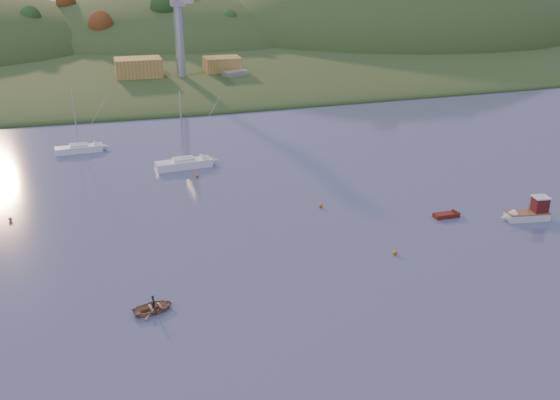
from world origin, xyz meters
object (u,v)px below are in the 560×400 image
object	(u,v)px
fishing_boat	(524,213)
sailboat_near	(184,163)
sailboat_far	(79,148)
red_tender	(451,214)
canoe	(154,307)

from	to	relation	value
fishing_boat	sailboat_near	distance (m)	49.56
sailboat_near	sailboat_far	world-z (taller)	sailboat_near
sailboat_far	sailboat_near	bearing A→B (deg)	-44.97
fishing_boat	red_tender	bearing A→B (deg)	-15.26
fishing_boat	sailboat_near	world-z (taller)	sailboat_near
canoe	red_tender	size ratio (longest dim) A/B	1.02
fishing_boat	red_tender	world-z (taller)	fishing_boat
sailboat_far	canoe	distance (m)	54.23
canoe	red_tender	world-z (taller)	red_tender
canoe	sailboat_far	bearing A→B (deg)	-7.10
fishing_boat	canoe	size ratio (longest dim) A/B	1.68
fishing_boat	red_tender	size ratio (longest dim) A/B	1.71
canoe	red_tender	distance (m)	40.10
sailboat_far	canoe	xyz separation A→B (m)	(6.76, -53.81, -0.30)
sailboat_near	red_tender	bearing A→B (deg)	-50.01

